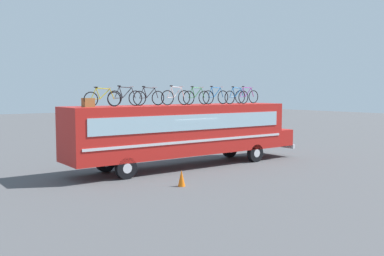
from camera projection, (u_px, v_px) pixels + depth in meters
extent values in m
plane|color=#4C4C4F|center=(182.00, 167.00, 21.66)|extent=(120.00, 120.00, 0.00)
cube|color=red|center=(182.00, 129.00, 21.50)|extent=(11.99, 2.38, 2.44)
cube|color=red|center=(273.00, 136.00, 25.40)|extent=(1.08, 2.19, 0.91)
cube|color=#99B7C6|center=(197.00, 122.00, 20.49)|extent=(11.03, 0.04, 0.75)
cube|color=#99B7C6|center=(169.00, 120.00, 22.43)|extent=(11.03, 0.04, 0.75)
cube|color=silver|center=(197.00, 141.00, 20.57)|extent=(11.51, 0.03, 0.12)
cube|color=silver|center=(169.00, 137.00, 22.51)|extent=(11.51, 0.03, 0.12)
cube|color=silver|center=(279.00, 145.00, 25.80)|extent=(0.16, 2.26, 0.24)
cylinder|color=black|center=(255.00, 153.00, 23.17)|extent=(0.96, 0.28, 0.96)
cylinder|color=silver|center=(255.00, 153.00, 23.17)|extent=(0.43, 0.30, 0.43)
cylinder|color=black|center=(230.00, 149.00, 24.86)|extent=(0.96, 0.28, 0.96)
cylinder|color=silver|center=(230.00, 149.00, 24.86)|extent=(0.43, 0.30, 0.43)
cylinder|color=black|center=(126.00, 168.00, 18.59)|extent=(0.96, 0.28, 0.96)
cylinder|color=silver|center=(126.00, 168.00, 18.59)|extent=(0.43, 0.30, 0.43)
cylinder|color=black|center=(105.00, 162.00, 20.28)|extent=(0.96, 0.28, 0.96)
cylinder|color=silver|center=(105.00, 162.00, 20.28)|extent=(0.43, 0.30, 0.43)
cube|color=olive|center=(88.00, 102.00, 18.37)|extent=(0.45, 0.42, 0.38)
torus|color=black|center=(91.00, 99.00, 18.29)|extent=(0.66, 0.04, 0.66)
torus|color=black|center=(114.00, 99.00, 18.93)|extent=(0.66, 0.04, 0.66)
cylinder|color=#B2B20C|center=(98.00, 93.00, 18.46)|extent=(0.21, 0.04, 0.47)
cylinder|color=#B2B20C|center=(105.00, 94.00, 18.65)|extent=(0.50, 0.04, 0.45)
cylinder|color=#B2B20C|center=(103.00, 89.00, 18.58)|extent=(0.65, 0.04, 0.07)
cylinder|color=#B2B20C|center=(95.00, 99.00, 18.41)|extent=(0.41, 0.03, 0.05)
cylinder|color=#B2B20C|center=(93.00, 94.00, 18.34)|extent=(0.26, 0.03, 0.49)
cylinder|color=#B2B20C|center=(112.00, 94.00, 18.85)|extent=(0.22, 0.03, 0.46)
cylinder|color=silver|center=(110.00, 88.00, 18.77)|extent=(0.03, 0.44, 0.03)
ellipsoid|color=black|center=(96.00, 87.00, 18.39)|extent=(0.20, 0.08, 0.06)
torus|color=black|center=(115.00, 98.00, 19.39)|extent=(0.71, 0.04, 0.71)
torus|color=black|center=(135.00, 98.00, 20.02)|extent=(0.71, 0.04, 0.71)
cylinder|color=black|center=(121.00, 92.00, 19.56)|extent=(0.20, 0.04, 0.51)
cylinder|color=black|center=(127.00, 93.00, 19.75)|extent=(0.49, 0.04, 0.49)
cylinder|color=black|center=(125.00, 87.00, 19.68)|extent=(0.64, 0.04, 0.07)
cylinder|color=black|center=(119.00, 98.00, 19.51)|extent=(0.41, 0.03, 0.05)
cylinder|color=black|center=(117.00, 93.00, 19.44)|extent=(0.26, 0.03, 0.53)
cylinder|color=black|center=(134.00, 93.00, 19.94)|extent=(0.22, 0.03, 0.50)
cylinder|color=silver|center=(132.00, 87.00, 19.86)|extent=(0.03, 0.44, 0.03)
ellipsoid|color=black|center=(119.00, 86.00, 19.48)|extent=(0.20, 0.08, 0.06)
torus|color=black|center=(140.00, 98.00, 20.23)|extent=(0.70, 0.04, 0.70)
torus|color=black|center=(158.00, 98.00, 20.83)|extent=(0.70, 0.04, 0.70)
cylinder|color=black|center=(145.00, 93.00, 20.39)|extent=(0.20, 0.04, 0.50)
cylinder|color=black|center=(151.00, 93.00, 20.57)|extent=(0.47, 0.04, 0.48)
cylinder|color=black|center=(149.00, 88.00, 20.50)|extent=(0.61, 0.04, 0.07)
cylinder|color=black|center=(143.00, 98.00, 20.35)|extent=(0.39, 0.03, 0.05)
cylinder|color=black|center=(142.00, 93.00, 20.28)|extent=(0.25, 0.03, 0.52)
cylinder|color=black|center=(156.00, 93.00, 20.76)|extent=(0.21, 0.03, 0.49)
cylinder|color=silver|center=(155.00, 87.00, 20.68)|extent=(0.03, 0.44, 0.03)
ellipsoid|color=black|center=(144.00, 87.00, 20.32)|extent=(0.20, 0.08, 0.06)
torus|color=black|center=(168.00, 98.00, 20.74)|extent=(0.73, 0.04, 0.73)
torus|color=black|center=(184.00, 98.00, 21.32)|extent=(0.73, 0.04, 0.73)
cylinder|color=white|center=(173.00, 92.00, 20.90)|extent=(0.19, 0.04, 0.52)
cylinder|color=white|center=(178.00, 92.00, 21.07)|extent=(0.46, 0.04, 0.50)
cylinder|color=white|center=(176.00, 87.00, 21.00)|extent=(0.59, 0.04, 0.07)
cylinder|color=white|center=(171.00, 97.00, 20.85)|extent=(0.38, 0.03, 0.05)
cylinder|color=white|center=(169.00, 92.00, 20.79)|extent=(0.24, 0.03, 0.54)
cylinder|color=white|center=(183.00, 93.00, 21.25)|extent=(0.21, 0.03, 0.51)
cylinder|color=silver|center=(181.00, 86.00, 21.17)|extent=(0.03, 0.44, 0.03)
ellipsoid|color=black|center=(171.00, 86.00, 20.82)|extent=(0.20, 0.08, 0.06)
torus|color=black|center=(189.00, 98.00, 21.55)|extent=(0.71, 0.04, 0.71)
torus|color=black|center=(204.00, 98.00, 22.12)|extent=(0.71, 0.04, 0.71)
cylinder|color=green|center=(193.00, 92.00, 21.70)|extent=(0.19, 0.04, 0.51)
cylinder|color=green|center=(198.00, 93.00, 21.87)|extent=(0.46, 0.04, 0.49)
cylinder|color=green|center=(197.00, 88.00, 21.81)|extent=(0.59, 0.04, 0.07)
cylinder|color=green|center=(192.00, 97.00, 21.66)|extent=(0.37, 0.03, 0.05)
cylinder|color=green|center=(190.00, 93.00, 21.59)|extent=(0.24, 0.03, 0.53)
cylinder|color=green|center=(203.00, 93.00, 22.05)|extent=(0.21, 0.03, 0.49)
cylinder|color=silver|center=(201.00, 87.00, 21.97)|extent=(0.03, 0.44, 0.03)
ellipsoid|color=black|center=(192.00, 87.00, 21.63)|extent=(0.20, 0.08, 0.06)
torus|color=black|center=(208.00, 97.00, 22.34)|extent=(0.73, 0.04, 0.73)
torus|color=black|center=(223.00, 97.00, 22.93)|extent=(0.73, 0.04, 0.73)
cylinder|color=#197FDB|center=(213.00, 92.00, 22.49)|extent=(0.19, 0.04, 0.52)
cylinder|color=#197FDB|center=(217.00, 92.00, 22.67)|extent=(0.47, 0.04, 0.50)
cylinder|color=#197FDB|center=(216.00, 88.00, 22.60)|extent=(0.60, 0.04, 0.07)
cylinder|color=#197FDB|center=(211.00, 97.00, 22.45)|extent=(0.38, 0.03, 0.05)
cylinder|color=#197FDB|center=(210.00, 92.00, 22.38)|extent=(0.25, 0.03, 0.54)
cylinder|color=#197FDB|center=(222.00, 93.00, 22.86)|extent=(0.21, 0.03, 0.51)
cylinder|color=silver|center=(220.00, 87.00, 22.78)|extent=(0.03, 0.44, 0.03)
ellipsoid|color=black|center=(212.00, 86.00, 22.42)|extent=(0.20, 0.08, 0.06)
torus|color=black|center=(230.00, 97.00, 22.77)|extent=(0.72, 0.04, 0.72)
torus|color=black|center=(243.00, 97.00, 23.35)|extent=(0.72, 0.04, 0.72)
cylinder|color=#197FDB|center=(234.00, 92.00, 22.92)|extent=(0.19, 0.04, 0.51)
cylinder|color=#197FDB|center=(238.00, 93.00, 23.10)|extent=(0.46, 0.04, 0.49)
cylinder|color=#197FDB|center=(237.00, 88.00, 23.03)|extent=(0.59, 0.04, 0.07)
cylinder|color=#197FDB|center=(232.00, 97.00, 22.88)|extent=(0.38, 0.03, 0.05)
cylinder|color=#197FDB|center=(231.00, 92.00, 22.81)|extent=(0.24, 0.03, 0.53)
cylinder|color=#197FDB|center=(242.00, 93.00, 23.28)|extent=(0.21, 0.03, 0.50)
cylinder|color=silver|center=(241.00, 87.00, 23.20)|extent=(0.03, 0.44, 0.03)
ellipsoid|color=black|center=(233.00, 87.00, 22.85)|extent=(0.20, 0.08, 0.06)
torus|color=black|center=(240.00, 97.00, 24.01)|extent=(0.74, 0.04, 0.74)
torus|color=black|center=(253.00, 97.00, 24.62)|extent=(0.74, 0.04, 0.74)
cylinder|color=purple|center=(244.00, 92.00, 24.16)|extent=(0.20, 0.04, 0.53)
cylinder|color=purple|center=(248.00, 92.00, 24.35)|extent=(0.48, 0.04, 0.51)
cylinder|color=purple|center=(247.00, 88.00, 24.28)|extent=(0.63, 0.04, 0.07)
cylinder|color=purple|center=(243.00, 97.00, 24.12)|extent=(0.40, 0.03, 0.05)
cylinder|color=purple|center=(242.00, 92.00, 24.05)|extent=(0.26, 0.03, 0.55)
cylinder|color=purple|center=(252.00, 92.00, 24.54)|extent=(0.22, 0.03, 0.52)
cylinder|color=silver|center=(251.00, 87.00, 24.46)|extent=(0.03, 0.44, 0.03)
ellipsoid|color=black|center=(243.00, 87.00, 24.09)|extent=(0.20, 0.08, 0.06)
cone|color=orange|center=(182.00, 178.00, 17.15)|extent=(0.30, 0.30, 0.67)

